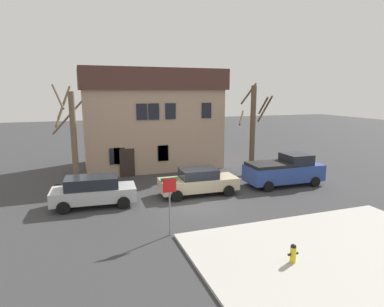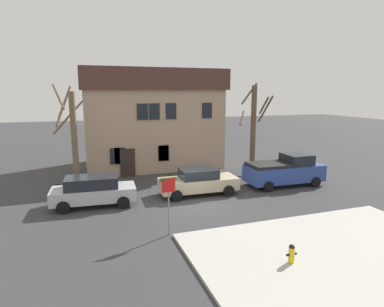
{
  "view_description": "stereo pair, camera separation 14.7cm",
  "coord_description": "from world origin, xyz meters",
  "px_view_note": "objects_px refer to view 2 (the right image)",
  "views": [
    {
      "loc": [
        -6.13,
        -16.43,
        6.24
      ],
      "look_at": [
        0.44,
        2.23,
        2.51
      ],
      "focal_mm": 30.59,
      "sensor_mm": 36.0,
      "label": 1
    },
    {
      "loc": [
        -5.99,
        -16.47,
        6.24
      ],
      "look_at": [
        0.44,
        2.23,
        2.51
      ],
      "focal_mm": 30.59,
      "sensor_mm": 36.0,
      "label": 2
    }
  ],
  "objects_px": {
    "tree_bare_near": "(73,136)",
    "tree_bare_mid": "(254,127)",
    "building_main": "(151,118)",
    "fire_hydrant": "(292,253)",
    "car_silver_wagon": "(93,191)",
    "car_beige_sedan": "(198,182)",
    "bicycle_leaning": "(67,189)",
    "pickup_truck_blue": "(285,170)",
    "street_sign_pole": "(168,195)"
  },
  "relations": [
    {
      "from": "pickup_truck_blue",
      "to": "fire_hydrant",
      "type": "xyz_separation_m",
      "value": [
        -5.93,
        -9.08,
        -0.53
      ]
    },
    {
      "from": "fire_hydrant",
      "to": "building_main",
      "type": "bearing_deg",
      "value": 93.88
    },
    {
      "from": "building_main",
      "to": "bicycle_leaning",
      "type": "distance_m",
      "value": 10.17
    },
    {
      "from": "tree_bare_mid",
      "to": "bicycle_leaning",
      "type": "bearing_deg",
      "value": -175.6
    },
    {
      "from": "building_main",
      "to": "street_sign_pole",
      "type": "distance_m",
      "value": 14.64
    },
    {
      "from": "tree_bare_near",
      "to": "building_main",
      "type": "bearing_deg",
      "value": 40.6
    },
    {
      "from": "tree_bare_near",
      "to": "fire_hydrant",
      "type": "xyz_separation_m",
      "value": [
        7.46,
        -12.89,
        -2.99
      ]
    },
    {
      "from": "fire_hydrant",
      "to": "tree_bare_mid",
      "type": "bearing_deg",
      "value": 66.63
    },
    {
      "from": "tree_bare_mid",
      "to": "building_main",
      "type": "bearing_deg",
      "value": 139.93
    },
    {
      "from": "car_silver_wagon",
      "to": "car_beige_sedan",
      "type": "relative_size",
      "value": 0.96
    },
    {
      "from": "car_silver_wagon",
      "to": "car_beige_sedan",
      "type": "distance_m",
      "value": 6.21
    },
    {
      "from": "tree_bare_near",
      "to": "bicycle_leaning",
      "type": "xyz_separation_m",
      "value": [
        -0.51,
        -1.32,
        -3.11
      ]
    },
    {
      "from": "car_beige_sedan",
      "to": "street_sign_pole",
      "type": "bearing_deg",
      "value": -122.49
    },
    {
      "from": "tree_bare_mid",
      "to": "car_silver_wagon",
      "type": "distance_m",
      "value": 12.77
    },
    {
      "from": "tree_bare_near",
      "to": "tree_bare_mid",
      "type": "distance_m",
      "value": 12.91
    },
    {
      "from": "building_main",
      "to": "tree_bare_mid",
      "type": "bearing_deg",
      "value": -40.07
    },
    {
      "from": "street_sign_pole",
      "to": "car_silver_wagon",
      "type": "bearing_deg",
      "value": 120.32
    },
    {
      "from": "car_silver_wagon",
      "to": "fire_hydrant",
      "type": "bearing_deg",
      "value": -54.18
    },
    {
      "from": "pickup_truck_blue",
      "to": "fire_hydrant",
      "type": "bearing_deg",
      "value": -123.18
    },
    {
      "from": "car_beige_sedan",
      "to": "fire_hydrant",
      "type": "height_order",
      "value": "car_beige_sedan"
    },
    {
      "from": "building_main",
      "to": "car_beige_sedan",
      "type": "bearing_deg",
      "value": -84.16
    },
    {
      "from": "building_main",
      "to": "pickup_truck_blue",
      "type": "distance_m",
      "value": 12.02
    },
    {
      "from": "car_beige_sedan",
      "to": "bicycle_leaning",
      "type": "xyz_separation_m",
      "value": [
        -7.67,
        2.53,
        -0.45
      ]
    },
    {
      "from": "tree_bare_mid",
      "to": "fire_hydrant",
      "type": "bearing_deg",
      "value": -113.37
    },
    {
      "from": "building_main",
      "to": "car_silver_wagon",
      "type": "relative_size",
      "value": 2.45
    },
    {
      "from": "building_main",
      "to": "car_beige_sedan",
      "type": "relative_size",
      "value": 2.34
    },
    {
      "from": "car_silver_wagon",
      "to": "street_sign_pole",
      "type": "xyz_separation_m",
      "value": [
        2.96,
        -5.06,
        0.97
      ]
    },
    {
      "from": "street_sign_pole",
      "to": "bicycle_leaning",
      "type": "relative_size",
      "value": 1.53
    },
    {
      "from": "car_silver_wagon",
      "to": "bicycle_leaning",
      "type": "xyz_separation_m",
      "value": [
        -1.46,
        2.56,
        -0.51
      ]
    },
    {
      "from": "car_silver_wagon",
      "to": "tree_bare_near",
      "type": "bearing_deg",
      "value": 103.81
    },
    {
      "from": "building_main",
      "to": "pickup_truck_blue",
      "type": "relative_size",
      "value": 2.15
    },
    {
      "from": "car_beige_sedan",
      "to": "pickup_truck_blue",
      "type": "relative_size",
      "value": 0.92
    },
    {
      "from": "street_sign_pole",
      "to": "building_main",
      "type": "bearing_deg",
      "value": 80.82
    },
    {
      "from": "car_silver_wagon",
      "to": "pickup_truck_blue",
      "type": "height_order",
      "value": "pickup_truck_blue"
    },
    {
      "from": "building_main",
      "to": "tree_bare_mid",
      "type": "distance_m",
      "value": 8.74
    },
    {
      "from": "fire_hydrant",
      "to": "bicycle_leaning",
      "type": "height_order",
      "value": "bicycle_leaning"
    },
    {
      "from": "tree_bare_near",
      "to": "pickup_truck_blue",
      "type": "xyz_separation_m",
      "value": [
        13.39,
        -3.82,
        -2.46
      ]
    },
    {
      "from": "car_beige_sedan",
      "to": "pickup_truck_blue",
      "type": "bearing_deg",
      "value": 0.29
    },
    {
      "from": "building_main",
      "to": "pickup_truck_blue",
      "type": "xyz_separation_m",
      "value": [
        7.17,
        -9.15,
        -3.07
      ]
    },
    {
      "from": "tree_bare_near",
      "to": "street_sign_pole",
      "type": "relative_size",
      "value": 2.56
    },
    {
      "from": "car_silver_wagon",
      "to": "car_beige_sedan",
      "type": "height_order",
      "value": "car_silver_wagon"
    },
    {
      "from": "car_beige_sedan",
      "to": "street_sign_pole",
      "type": "distance_m",
      "value": 6.13
    },
    {
      "from": "building_main",
      "to": "car_beige_sedan",
      "type": "height_order",
      "value": "building_main"
    },
    {
      "from": "tree_bare_near",
      "to": "tree_bare_mid",
      "type": "height_order",
      "value": "tree_bare_mid"
    },
    {
      "from": "building_main",
      "to": "fire_hydrant",
      "type": "distance_m",
      "value": 18.62
    },
    {
      "from": "car_silver_wagon",
      "to": "tree_bare_mid",
      "type": "bearing_deg",
      "value": 16.74
    },
    {
      "from": "building_main",
      "to": "bicycle_leaning",
      "type": "relative_size",
      "value": 6.61
    },
    {
      "from": "building_main",
      "to": "car_silver_wagon",
      "type": "height_order",
      "value": "building_main"
    },
    {
      "from": "car_beige_sedan",
      "to": "fire_hydrant",
      "type": "xyz_separation_m",
      "value": [
        0.3,
        -9.04,
        -0.33
      ]
    },
    {
      "from": "car_silver_wagon",
      "to": "pickup_truck_blue",
      "type": "relative_size",
      "value": 0.88
    }
  ]
}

